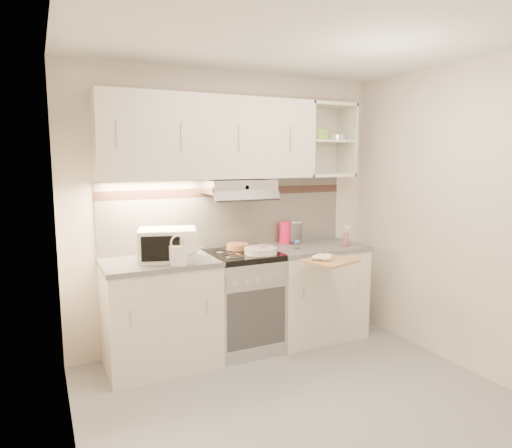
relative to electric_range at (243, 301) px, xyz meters
name	(u,v)px	position (x,y,z in m)	size (l,w,h in m)	color
ground	(307,407)	(0.00, -1.10, -0.45)	(3.00, 3.00, 0.00)	#949497
room_shell	(284,172)	(0.00, -0.73, 1.18)	(3.04, 2.84, 2.52)	silver
base_cabinet_left	(161,315)	(-0.75, 0.00, -0.02)	(0.90, 0.60, 0.86)	silver
worktop_left	(159,263)	(-0.75, 0.00, 0.43)	(0.92, 0.62, 0.04)	slate
base_cabinet_right	(313,293)	(0.75, 0.00, -0.02)	(0.90, 0.60, 0.86)	silver
worktop_right	(314,247)	(0.75, 0.00, 0.43)	(0.92, 0.62, 0.04)	slate
electric_range	(243,301)	(0.00, 0.00, 0.00)	(0.60, 0.60, 0.90)	#B7B7BC
microwave	(168,245)	(-0.68, -0.02, 0.58)	(0.53, 0.45, 0.26)	white
watering_can	(180,254)	(-0.64, -0.22, 0.53)	(0.28, 0.14, 0.24)	white
plate_stack	(261,251)	(0.12, -0.13, 0.48)	(0.29, 0.29, 0.06)	silver
bread_loaf	(238,246)	(0.01, 0.15, 0.47)	(0.20, 0.20, 0.05)	#B67041
pink_pitcher	(285,233)	(0.54, 0.20, 0.56)	(0.12, 0.11, 0.22)	#FF1752
glass_jar	(296,232)	(0.63, 0.14, 0.56)	(0.12, 0.12, 0.23)	silver
spice_jar	(297,245)	(0.52, -0.08, 0.49)	(0.05, 0.05, 0.08)	silver
spray_bottle	(346,238)	(1.00, -0.16, 0.53)	(0.08, 0.08, 0.21)	pink
cutting_board	(330,261)	(0.57, -0.52, 0.42)	(0.39, 0.35, 0.02)	tan
dish_towel	(323,256)	(0.53, -0.49, 0.46)	(0.22, 0.19, 0.06)	silver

